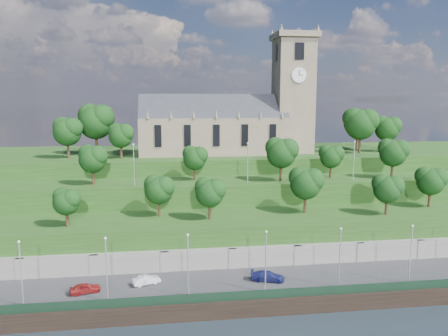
{
  "coord_description": "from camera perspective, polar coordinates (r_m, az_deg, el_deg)",
  "views": [
    {
      "loc": [
        -14.49,
        -49.99,
        26.8
      ],
      "look_at": [
        -3.73,
        30.0,
        14.16
      ],
      "focal_mm": 35.0,
      "sensor_mm": 36.0,
      "label": 1
    }
  ],
  "objects": [
    {
      "name": "trees_hilltop",
      "position": [
        96.87,
        2.17,
        5.79
      ],
      "size": [
        76.15,
        15.7,
        11.04
      ],
      "color": "#311E13",
      "rests_on": "hilltop"
    },
    {
      "name": "car_left",
      "position": [
        61.34,
        -17.69,
        -14.72
      ],
      "size": [
        4.14,
        2.53,
        1.32
      ],
      "primitive_type": "imported",
      "rotation": [
        0.0,
        0.0,
        1.84
      ],
      "color": "maroon",
      "rests_on": "promenade"
    },
    {
      "name": "church",
      "position": [
        97.28,
        1.39,
        6.37
      ],
      "size": [
        38.6,
        12.35,
        27.6
      ],
      "color": "#6E604D",
      "rests_on": "hilltop"
    },
    {
      "name": "car_middle",
      "position": [
        62.06,
        -10.09,
        -14.18
      ],
      "size": [
        3.99,
        2.55,
        1.24
      ],
      "primitive_type": "imported",
      "rotation": [
        0.0,
        0.0,
        1.93
      ],
      "color": "silver",
      "rests_on": "promenade"
    },
    {
      "name": "hilltop",
      "position": [
        102.86,
        0.58,
        -1.92
      ],
      "size": [
        160.0,
        32.0,
        15.0
      ],
      "primitive_type": "cube",
      "color": "#1D3F15",
      "rests_on": "ground"
    },
    {
      "name": "embankment_upper",
      "position": [
        82.96,
        2.66,
        -5.63
      ],
      "size": [
        160.0,
        10.0,
        12.0
      ],
      "primitive_type": "cube",
      "color": "#1D3F15",
      "rests_on": "ground"
    },
    {
      "name": "ground",
      "position": [
        58.54,
        7.97,
        -18.44
      ],
      "size": [
        320.0,
        320.0,
        0.0
      ],
      "primitive_type": "plane",
      "color": "black",
      "rests_on": "ground"
    },
    {
      "name": "quay_wall",
      "position": [
        58.0,
        8.01,
        -17.49
      ],
      "size": [
        160.0,
        0.5,
        2.2
      ],
      "primitive_type": "cube",
      "color": "black",
      "rests_on": "ground"
    },
    {
      "name": "trees_lower",
      "position": [
        72.27,
        7.88,
        -2.4
      ],
      "size": [
        65.88,
        8.67,
        7.76
      ],
      "color": "#311E13",
      "rests_on": "embankment_lower"
    },
    {
      "name": "car_right",
      "position": [
        62.48,
        5.72,
        -13.86
      ],
      "size": [
        5.0,
        3.17,
        1.35
      ],
      "primitive_type": "imported",
      "rotation": [
        0.0,
        0.0,
        1.27
      ],
      "color": "navy",
      "rests_on": "promenade"
    },
    {
      "name": "fence",
      "position": [
        57.92,
        7.86,
        -15.89
      ],
      "size": [
        160.0,
        0.1,
        1.2
      ],
      "primitive_type": "cube",
      "color": "black",
      "rests_on": "promenade"
    },
    {
      "name": "trees_upper",
      "position": [
        80.71,
        5.78,
        1.85
      ],
      "size": [
        60.85,
        7.87,
        8.07
      ],
      "color": "#311E13",
      "rests_on": "embankment_upper"
    },
    {
      "name": "lamp_posts_promenade",
      "position": [
        57.55,
        5.48,
        -11.5
      ],
      "size": [
        60.36,
        0.36,
        8.33
      ],
      "color": "#B2B2B7",
      "rests_on": "promenade"
    },
    {
      "name": "retaining_wall",
      "position": [
        68.12,
        5.26,
        -12.04
      ],
      "size": [
        160.0,
        2.1,
        5.0
      ],
      "color": "slate",
      "rests_on": "ground"
    },
    {
      "name": "lamp_posts_upper",
      "position": [
        78.07,
        3.11,
        1.14
      ],
      "size": [
        40.36,
        0.36,
        7.36
      ],
      "color": "#B2B2B7",
      "rests_on": "embankment_upper"
    },
    {
      "name": "embankment_lower",
      "position": [
        73.16,
        4.21,
        -9.29
      ],
      "size": [
        160.0,
        12.0,
        8.0
      ],
      "primitive_type": "cube",
      "color": "#1D3F15",
      "rests_on": "ground"
    },
    {
      "name": "promenade",
      "position": [
        63.33,
        6.48,
        -15.2
      ],
      "size": [
        160.0,
        12.0,
        2.0
      ],
      "primitive_type": "cube",
      "color": "#2D2D30",
      "rests_on": "ground"
    }
  ]
}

